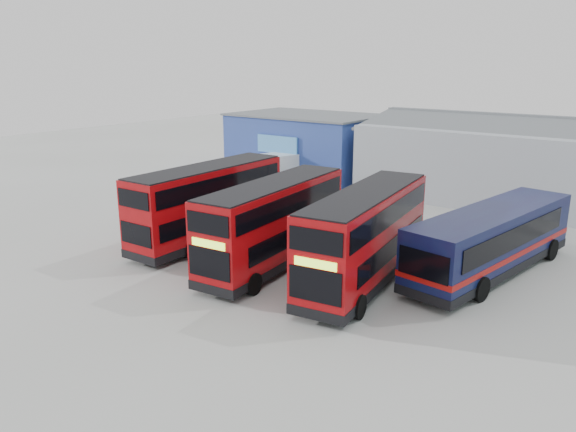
{
  "coord_description": "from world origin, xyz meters",
  "views": [
    {
      "loc": [
        13.76,
        -21.26,
        9.49
      ],
      "look_at": [
        -2.33,
        -0.06,
        2.1
      ],
      "focal_mm": 35.0,
      "sensor_mm": 36.0,
      "label": 1
    }
  ],
  "objects_px": {
    "office_block": "(307,144)",
    "double_decker_right": "(365,239)",
    "panel_van": "(264,169)",
    "double_decker_left": "(208,205)",
    "double_decker_centre": "(274,225)",
    "single_decker_blue": "(491,242)"
  },
  "relations": [
    {
      "from": "double_decker_left",
      "to": "panel_van",
      "type": "xyz_separation_m",
      "value": [
        -6.57,
        12.58,
        -0.74
      ]
    },
    {
      "from": "office_block",
      "to": "double_decker_centre",
      "type": "distance_m",
      "value": 22.92
    },
    {
      "from": "panel_van",
      "to": "office_block",
      "type": "bearing_deg",
      "value": 110.02
    },
    {
      "from": "double_decker_left",
      "to": "double_decker_centre",
      "type": "height_order",
      "value": "double_decker_left"
    },
    {
      "from": "office_block",
      "to": "double_decker_left",
      "type": "distance_m",
      "value": 19.99
    },
    {
      "from": "double_decker_centre",
      "to": "panel_van",
      "type": "xyz_separation_m",
      "value": [
        -11.67,
        13.36,
        -0.7
      ]
    },
    {
      "from": "double_decker_right",
      "to": "single_decker_blue",
      "type": "relative_size",
      "value": 0.88
    },
    {
      "from": "office_block",
      "to": "double_decker_centre",
      "type": "relative_size",
      "value": 1.25
    },
    {
      "from": "double_decker_right",
      "to": "panel_van",
      "type": "bearing_deg",
      "value": 133.55
    },
    {
      "from": "double_decker_right",
      "to": "double_decker_left",
      "type": "bearing_deg",
      "value": 171.04
    },
    {
      "from": "double_decker_right",
      "to": "panel_van",
      "type": "xyz_separation_m",
      "value": [
        -16.18,
        12.68,
        -0.74
      ]
    },
    {
      "from": "single_decker_blue",
      "to": "panel_van",
      "type": "bearing_deg",
      "value": -13.28
    },
    {
      "from": "office_block",
      "to": "double_decker_centre",
      "type": "xyz_separation_m",
      "value": [
        11.97,
        -19.54,
        -0.54
      ]
    },
    {
      "from": "double_decker_left",
      "to": "single_decker_blue",
      "type": "relative_size",
      "value": 0.87
    },
    {
      "from": "double_decker_left",
      "to": "panel_van",
      "type": "relative_size",
      "value": 1.7
    },
    {
      "from": "double_decker_left",
      "to": "panel_van",
      "type": "height_order",
      "value": "double_decker_left"
    },
    {
      "from": "double_decker_centre",
      "to": "single_decker_blue",
      "type": "relative_size",
      "value": 0.86
    },
    {
      "from": "double_decker_left",
      "to": "office_block",
      "type": "bearing_deg",
      "value": -71.75
    },
    {
      "from": "double_decker_right",
      "to": "double_decker_centre",
      "type": "bearing_deg",
      "value": -179.78
    },
    {
      "from": "panel_van",
      "to": "double_decker_left",
      "type": "bearing_deg",
      "value": -45.16
    },
    {
      "from": "single_decker_blue",
      "to": "panel_van",
      "type": "distance_m",
      "value": 21.77
    },
    {
      "from": "office_block",
      "to": "double_decker_right",
      "type": "bearing_deg",
      "value": -48.86
    }
  ]
}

